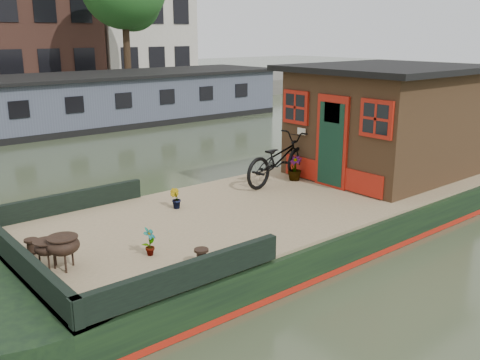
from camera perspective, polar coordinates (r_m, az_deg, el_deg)
ground at (r=11.21m, az=8.00°, el=-4.26°), size 120.00×120.00×0.00m
houseboat_hull at (r=10.23m, az=2.98°, el=-4.46°), size 14.01×4.02×0.60m
houseboat_deck at (r=11.02m, az=8.12°, el=-1.20°), size 11.80×3.80×0.05m
bow_bulwark at (r=8.13m, az=-16.87°, el=-6.34°), size 3.00×4.00×0.35m
cabin at (r=12.42m, az=15.20°, el=6.23°), size 4.00×3.50×2.42m
bicycle at (r=11.32m, az=4.11°, el=2.25°), size 2.08×0.97×1.05m
potted_plant_a at (r=7.81m, az=-9.63°, el=-6.49°), size 0.27×0.24×0.43m
potted_plant_b at (r=9.81m, az=-6.91°, el=-1.98°), size 0.24×0.26×0.37m
potted_plant_d at (r=11.63m, az=5.85°, el=1.25°), size 0.38×0.38×0.53m
brazier_front at (r=7.65m, az=-18.30°, el=-7.39°), size 0.56×0.56×0.47m
brazier_rear at (r=7.75m, az=-19.85°, el=-7.47°), size 0.39×0.39×0.40m
bollard_port at (r=8.36m, az=-21.35°, el=-6.61°), size 0.20×0.20×0.23m
bollard_stbd at (r=7.47m, az=-4.14°, el=-8.16°), size 0.20×0.20×0.23m
far_houseboat at (r=22.65m, az=-19.20°, el=7.53°), size 20.40×4.40×2.11m
quay at (r=28.84m, az=-23.79°, el=7.57°), size 60.00×6.00×0.90m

